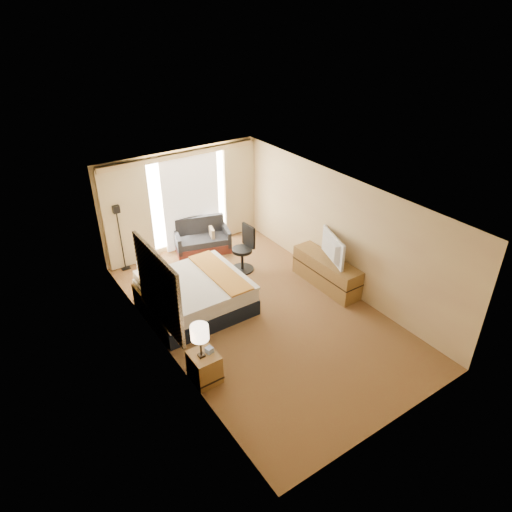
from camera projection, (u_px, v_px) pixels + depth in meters
floor at (260, 312)px, 9.59m from camera, size 4.20×7.00×0.02m
ceiling at (260, 197)px, 8.30m from camera, size 4.20×7.00×0.02m
wall_back at (181, 201)px, 11.46m from camera, size 4.20×0.02×2.60m
wall_front at (400, 362)px, 6.44m from camera, size 4.20×0.02×2.60m
wall_left at (161, 293)px, 7.92m from camera, size 0.02×7.00×2.60m
wall_right at (339, 232)px, 9.97m from camera, size 0.02×7.00×2.60m
headboard at (158, 288)px, 8.10m from camera, size 0.06×1.85×1.50m
nightstand_left at (204, 367)px, 7.79m from camera, size 0.45×0.52×0.55m
nightstand_right at (148, 297)px, 9.59m from camera, size 0.45×0.52×0.55m
media_dresser at (326, 272)px, 10.31m from camera, size 0.50×1.80×0.70m
window at (190, 198)px, 11.55m from camera, size 2.30×0.02×2.30m
curtains at (183, 198)px, 11.32m from camera, size 4.12×0.19×2.56m
bed at (195, 295)px, 9.51m from camera, size 2.04×1.86×0.99m
loveseat at (202, 240)px, 11.78m from camera, size 1.52×1.08×0.85m
floor_lamp at (118, 225)px, 10.55m from camera, size 0.21×0.21×1.66m
desk_chair at (244, 251)px, 10.85m from camera, size 0.55×0.55×1.14m
lamp_left at (200, 333)px, 7.38m from camera, size 0.30×0.30×0.64m
lamp_right at (144, 266)px, 9.25m from camera, size 0.28×0.28×0.60m
tissue_box at (209, 350)px, 7.68m from camera, size 0.13×0.13×0.10m
telephone at (145, 282)px, 9.53m from camera, size 0.22×0.20×0.07m
television at (328, 248)px, 9.92m from camera, size 0.48×1.06×0.62m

